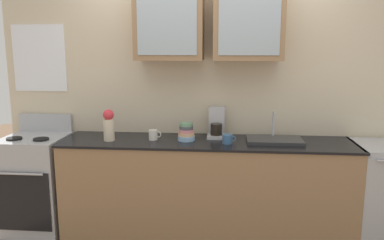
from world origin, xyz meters
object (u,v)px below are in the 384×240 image
vase (109,125)px  coffee_maker (216,126)px  cup_near_sink (228,139)px  sink_faucet (274,139)px  bowl_stack (186,132)px  cup_near_bowls (153,135)px  stove_range (37,182)px

vase → coffee_maker: (0.98, 0.24, -0.04)m
vase → coffee_maker: bearing=13.5°
coffee_maker → cup_near_sink: bearing=-66.9°
sink_faucet → vase: (-1.52, -0.10, 0.13)m
bowl_stack → cup_near_sink: (0.38, -0.09, -0.03)m
vase → coffee_maker: 1.01m
cup_near_sink → cup_near_bowls: cup_near_bowls is taller
bowl_stack → vase: size_ratio=0.57×
coffee_maker → sink_faucet: bearing=-14.8°
stove_range → bowl_stack: (1.48, 0.01, 0.53)m
cup_near_bowls → coffee_maker: (0.58, 0.17, 0.06)m
vase → cup_near_sink: size_ratio=2.39×
cup_near_sink → vase: bearing=179.2°
bowl_stack → cup_near_bowls: bowl_stack is taller
bowl_stack → cup_near_sink: size_ratio=1.36×
vase → cup_near_sink: vase is taller
cup_near_bowls → vase: bearing=-171.0°
bowl_stack → cup_near_sink: bearing=-13.0°
sink_faucet → coffee_maker: bearing=165.2°
vase → stove_range: bearing=175.1°
stove_range → vase: bearing=-4.9°
sink_faucet → vase: vase is taller
cup_near_sink → coffee_maker: coffee_maker is taller
sink_faucet → cup_near_bowls: sink_faucet is taller
cup_near_sink → coffee_maker: size_ratio=0.42×
bowl_stack → coffee_maker: 0.32m
stove_range → cup_near_sink: stove_range is taller
stove_range → bowl_stack: stove_range is taller
stove_range → cup_near_bowls: stove_range is taller
stove_range → bowl_stack: 1.57m
vase → cup_near_sink: (1.09, -0.02, -0.10)m
stove_range → cup_near_sink: size_ratio=9.04×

